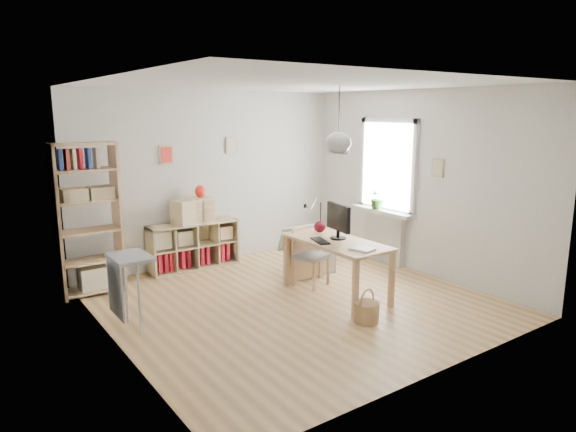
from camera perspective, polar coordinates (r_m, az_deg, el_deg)
ground at (r=6.67m, az=0.79°, el=-9.40°), size 4.50×4.50×0.00m
room_shell at (r=6.46m, az=5.63°, el=8.09°), size 4.50×4.50×4.50m
window_unit at (r=8.19m, az=11.07°, el=5.51°), size 0.07×1.16×1.46m
radiator at (r=8.36m, az=10.60°, el=-2.36°), size 0.10×0.80×0.80m
windowsill at (r=8.23m, az=10.47°, el=0.50°), size 0.22×1.20×0.06m
desk at (r=6.68m, az=5.40°, el=-3.50°), size 0.70×1.50×0.75m
cube_shelf at (r=8.07m, az=-10.68°, el=-3.61°), size 1.40×0.38×0.72m
tall_bookshelf at (r=7.15m, az=-21.43°, el=0.29°), size 0.80×0.38×2.00m
side_table at (r=5.88m, az=-17.68°, el=-6.00°), size 0.40×0.55×0.85m
chair at (r=7.13m, az=2.22°, el=-4.10°), size 0.50×0.50×0.81m
wicker_basket at (r=6.06m, az=8.72°, el=-10.43°), size 0.29×0.29×0.40m
storage_chest at (r=7.79m, az=2.35°, el=-4.62°), size 0.67×0.74×0.66m
monitor at (r=6.69m, az=5.62°, el=-0.39°), size 0.21×0.52×0.46m
keyboard at (r=6.58m, az=3.61°, el=-2.77°), size 0.24×0.39×0.02m
task_lamp at (r=7.12m, az=2.74°, el=0.51°), size 0.38×0.14×0.40m
yarn_ball at (r=7.06m, az=3.55°, el=-1.20°), size 0.16×0.16×0.16m
paper_tray at (r=6.23m, az=8.26°, el=-3.66°), size 0.26×0.30×0.03m
drawer_chest at (r=7.91m, az=-10.55°, el=0.59°), size 0.71×0.47×0.37m
red_vase at (r=7.92m, az=-9.72°, el=2.71°), size 0.16×0.16×0.19m
potted_plant at (r=8.25m, az=9.93°, el=2.06°), size 0.37×0.33×0.37m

